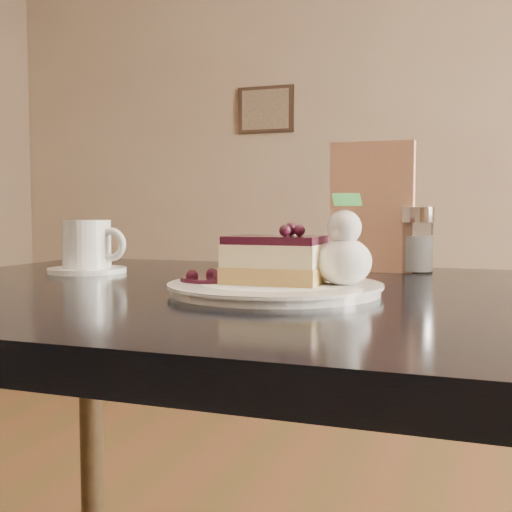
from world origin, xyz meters
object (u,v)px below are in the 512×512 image
(dessert_plate, at_px, (275,289))
(coffee_set, at_px, (88,249))
(main_table, at_px, (286,347))
(cheesecake_slice, at_px, (275,260))

(dessert_plate, relative_size, coffee_set, 1.88)
(main_table, distance_m, coffee_set, 0.40)
(dessert_plate, relative_size, cheesecake_slice, 2.16)
(coffee_set, bearing_deg, main_table, -16.08)
(cheesecake_slice, bearing_deg, coffee_set, 157.75)
(dessert_plate, bearing_deg, main_table, 89.42)
(main_table, bearing_deg, dessert_plate, -90.00)
(dessert_plate, height_order, coffee_set, coffee_set)
(dessert_plate, distance_m, cheesecake_slice, 0.03)
(cheesecake_slice, bearing_deg, dessert_plate, 90.58)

